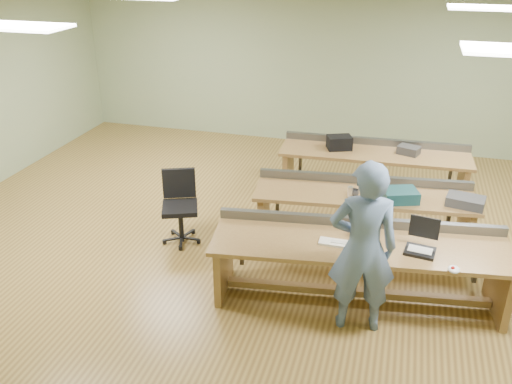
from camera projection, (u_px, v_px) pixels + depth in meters
floor at (277, 238)px, 7.55m from camera, size 10.00×10.00×0.00m
ceiling at (281, 13)px, 6.26m from camera, size 10.00×10.00×0.00m
wall_back at (327, 69)px, 10.38m from camera, size 10.00×0.04×3.00m
wall_front at (131, 340)px, 3.43m from camera, size 10.00×0.04×3.00m
fluor_panels at (281, 16)px, 6.27m from camera, size 6.20×3.50×0.03m
workbench_front at (359, 256)px, 6.07m from camera, size 3.37×1.30×0.86m
workbench_mid at (363, 205)px, 7.23m from camera, size 2.94×1.09×0.86m
workbench_back at (374, 163)px, 8.57m from camera, size 2.96×0.92×0.86m
person at (363, 248)px, 5.46m from camera, size 0.77×0.58×1.91m
laptop_base at (420, 251)px, 5.77m from camera, size 0.35×0.30×0.03m
laptop_screen at (424, 227)px, 5.78m from camera, size 0.31×0.06×0.25m
keyboard at (340, 244)px, 5.93m from camera, size 0.46×0.16×0.03m
trackball_mouse at (454, 269)px, 5.44m from camera, size 0.15×0.17×0.06m
camera_bag at (366, 232)px, 6.02m from camera, size 0.28×0.21×0.17m
task_chair at (181, 216)px, 7.37m from camera, size 0.69×0.69×0.99m
parts_bin_teal at (400, 195)px, 6.88m from camera, size 0.52×0.45×0.15m
parts_bin_grey at (466, 201)px, 6.76m from camera, size 0.50×0.37×0.12m
mug at (355, 193)px, 7.03m from camera, size 0.14×0.14×0.09m
drinks_can at (350, 192)px, 7.01m from camera, size 0.08×0.08×0.13m
storage_box_back at (339, 143)px, 8.55m from camera, size 0.44×0.38×0.21m
tray_back at (409, 150)px, 8.37m from camera, size 0.37×0.32×0.13m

